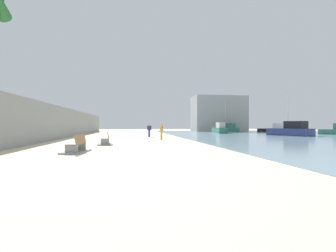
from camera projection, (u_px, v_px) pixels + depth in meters
ground_plane at (129, 139)px, 26.52m from camera, size 120.00×120.00×0.00m
seawall at (55, 123)px, 25.40m from camera, size 0.80×64.00×3.45m
water_bay at (326, 137)px, 30.08m from camera, size 36.00×68.00×0.04m
bench_near at (77, 148)px, 13.22m from camera, size 1.33×2.21×0.98m
bench_far at (105, 141)px, 18.58m from camera, size 1.31×2.20×0.98m
person_walking at (149, 129)px, 30.21m from camera, size 0.53×0.22×1.65m
person_standing at (161, 130)px, 24.05m from camera, size 0.32×0.47×1.68m
boat_distant at (279, 129)px, 47.54m from camera, size 5.17×7.41×1.82m
boat_mid_bay at (219, 129)px, 43.71m from camera, size 2.19×6.33×1.89m
boat_nearest at (227, 128)px, 53.84m from camera, size 4.39×5.95×7.02m
boat_far_left at (291, 130)px, 33.12m from camera, size 4.39×6.07×5.81m
harbor_building at (219, 114)px, 57.23m from camera, size 12.00×6.00×8.12m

